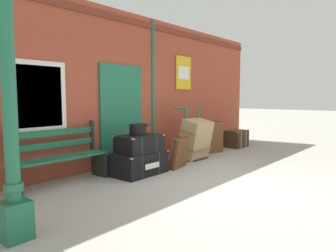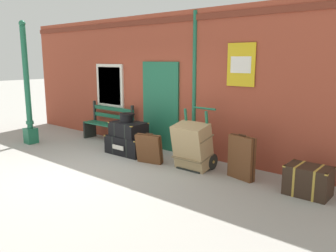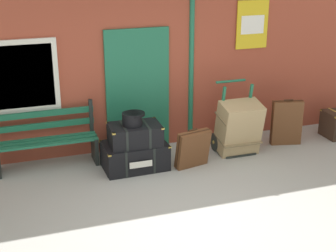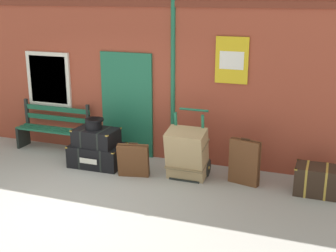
{
  "view_description": "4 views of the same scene",
  "coord_description": "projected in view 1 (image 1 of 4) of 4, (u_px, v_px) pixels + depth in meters",
  "views": [
    {
      "loc": [
        -4.29,
        -2.47,
        1.45
      ],
      "look_at": [
        0.52,
        1.62,
        0.85
      ],
      "focal_mm": 33.16,
      "sensor_mm": 36.0,
      "label": 1
    },
    {
      "loc": [
        5.34,
        -3.68,
        2.16
      ],
      "look_at": [
        0.76,
        1.78,
        0.76
      ],
      "focal_mm": 36.58,
      "sensor_mm": 36.0,
      "label": 2
    },
    {
      "loc": [
        -2.17,
        -5.52,
        3.46
      ],
      "look_at": [
        0.35,
        1.93,
        0.54
      ],
      "focal_mm": 53.97,
      "sensor_mm": 36.0,
      "label": 3
    },
    {
      "loc": [
        3.79,
        -5.5,
        3.2
      ],
      "look_at": [
        1.08,
        1.83,
        0.88
      ],
      "focal_mm": 47.93,
      "sensor_mm": 36.0,
      "label": 4
    }
  ],
  "objects": [
    {
      "name": "steamer_trunk_middle",
      "position": [
        139.0,
        144.0,
        5.75
      ],
      "size": [
        0.83,
        0.58,
        0.33
      ],
      "color": "black",
      "rests_on": "steamer_trunk_base"
    },
    {
      "name": "lamp_post",
      "position": [
        10.0,
        124.0,
        3.05
      ],
      "size": [
        0.28,
        0.28,
        3.1
      ],
      "color": "#1E6647",
      "rests_on": "ground"
    },
    {
      "name": "steamer_trunk_base",
      "position": [
        139.0,
        163.0,
        5.79
      ],
      "size": [
        1.03,
        0.7,
        0.43
      ],
      "color": "black",
      "rests_on": "ground"
    },
    {
      "name": "large_brown_trunk",
      "position": [
        195.0,
        139.0,
        7.14
      ],
      "size": [
        0.7,
        0.61,
        0.95
      ],
      "color": "tan",
      "rests_on": "ground"
    },
    {
      "name": "corner_trunk",
      "position": [
        236.0,
        139.0,
        8.92
      ],
      "size": [
        0.69,
        0.49,
        0.49
      ],
      "color": "#332319",
      "rests_on": "ground"
    },
    {
      "name": "ground_plane",
      "position": [
        224.0,
        187.0,
        4.98
      ],
      "size": [
        60.0,
        60.0,
        0.0
      ],
      "primitive_type": "plane",
      "color": "#A3A099"
    },
    {
      "name": "round_hatbox",
      "position": [
        138.0,
        129.0,
        5.69
      ],
      "size": [
        0.36,
        0.33,
        0.2
      ],
      "color": "black",
      "rests_on": "steamer_trunk_middle"
    },
    {
      "name": "porters_trolley",
      "position": [
        189.0,
        147.0,
        7.27
      ],
      "size": [
        0.71,
        0.56,
        1.2
      ],
      "color": "black",
      "rests_on": "ground"
    },
    {
      "name": "brick_facade",
      "position": [
        116.0,
        89.0,
        6.5
      ],
      "size": [
        10.4,
        0.35,
        3.2
      ],
      "color": "#9E422D",
      "rests_on": "ground"
    },
    {
      "name": "suitcase_charcoal",
      "position": [
        214.0,
        137.0,
        7.99
      ],
      "size": [
        0.55,
        0.26,
        0.84
      ],
      "color": "brown",
      "rests_on": "ground"
    },
    {
      "name": "platform_bench",
      "position": [
        59.0,
        158.0,
        5.11
      ],
      "size": [
        1.6,
        0.43,
        1.01
      ],
      "color": "#1E6647",
      "rests_on": "ground"
    },
    {
      "name": "suitcase_oxblood",
      "position": [
        179.0,
        153.0,
        6.28
      ],
      "size": [
        0.6,
        0.36,
        0.65
      ],
      "color": "brown",
      "rests_on": "ground"
    }
  ]
}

